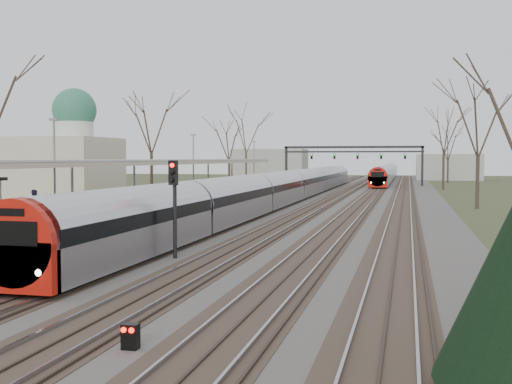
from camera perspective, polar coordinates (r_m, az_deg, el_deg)
ground at (r=16.16m, az=-19.31°, el=-12.15°), size 300.00×300.00×0.00m
track_bed at (r=68.72m, az=6.48°, el=-0.45°), size 24.00×160.00×0.22m
platform at (r=53.68m, az=-5.72°, el=-0.94°), size 3.50×69.00×1.00m
canopy at (r=49.31m, az=-7.46°, el=2.69°), size 4.10×50.00×3.11m
dome_building at (r=59.36m, az=-17.22°, el=2.43°), size 10.00×8.00×10.30m
signal_gantry at (r=98.43m, az=8.62°, el=3.39°), size 21.00×0.59×6.08m
tree_west_far at (r=66.31m, az=-9.30°, el=6.28°), size 5.50×5.50×11.33m
tree_east_far at (r=55.46m, az=19.17°, el=6.05°), size 5.00×5.00×10.30m
train_near at (r=61.97m, az=3.16°, el=0.50°), size 2.62×90.21×3.05m
train_far at (r=124.25m, az=11.54°, el=1.70°), size 2.62×75.21×3.05m
passenger at (r=32.57m, az=-19.02°, el=-1.27°), size 0.48×0.66×1.68m
signal_post at (r=26.19m, az=-7.29°, el=-0.20°), size 0.35×0.45×4.10m
ground_signal at (r=14.29m, az=-11.11°, el=-12.73°), size 0.35×0.33×0.61m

